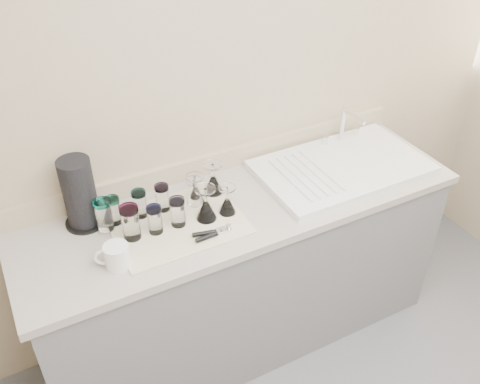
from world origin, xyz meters
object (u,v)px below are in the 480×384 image
tumbler_teal (113,210)px  goblet_back_left (196,193)px  sink_unit (341,166)px  tumbler_cyan (140,203)px  tumbler_extra (104,215)px  tumbler_lavender (178,212)px  goblet_back_right (213,183)px  goblet_extra (195,196)px  can_opener (213,233)px  goblet_front_right (227,204)px  tumbler_purple (162,197)px  goblet_front_left (206,208)px  tumbler_blue (155,219)px  white_mug (116,256)px  tumbler_magenta (131,222)px  paper_towel_roll (80,194)px

tumbler_teal → goblet_back_left: 0.37m
sink_unit → tumbler_cyan: size_ratio=6.46×
tumbler_cyan → tumbler_extra: (-0.16, -0.02, 0.01)m
tumbler_lavender → goblet_back_right: bearing=31.4°
tumbler_extra → goblet_back_left: size_ratio=1.03×
goblet_extra → can_opener: goblet_extra is taller
can_opener → goblet_back_right: bearing=63.8°
goblet_front_right → tumbler_purple: bearing=148.0°
goblet_back_left → goblet_extra: (-0.01, -0.01, -0.00)m
goblet_front_left → tumbler_blue: bearing=175.4°
goblet_front_right → goblet_extra: goblet_front_right is taller
tumbler_purple → white_mug: tumbler_purple is taller
tumbler_purple → goblet_front_right: 0.28m
goblet_front_left → goblet_extra: goblet_front_left is taller
tumbler_purple → goblet_front_right: (0.24, -0.15, -0.02)m
sink_unit → goblet_front_left: 0.75m
goblet_front_left → white_mug: goblet_front_left is taller
sink_unit → tumbler_blue: bearing=-178.5°
goblet_back_left → goblet_front_left: (-0.01, -0.13, 0.01)m
tumbler_teal → goblet_back_left: goblet_back_left is taller
tumbler_lavender → white_mug: 0.33m
tumbler_magenta → tumbler_extra: 0.13m
goblet_front_left → paper_towel_roll: 0.53m
goblet_back_left → tumbler_purple: bearing=172.6°
tumbler_teal → tumbler_purple: bearing=-2.6°
tumbler_teal → goblet_back_right: goblet_back_right is taller
tumbler_lavender → goblet_back_right: size_ratio=0.85×
tumbler_lavender → goblet_back_right: 0.27m
sink_unit → goblet_back_left: 0.75m
tumbler_lavender → paper_towel_roll: size_ratio=0.41×
tumbler_extra → tumbler_teal: bearing=24.9°
white_mug → tumbler_purple: bearing=40.3°
tumbler_cyan → goblet_extra: bearing=-7.0°
tumbler_lavender → goblet_back_right: (0.23, 0.14, -0.01)m
sink_unit → tumbler_cyan: (-0.99, 0.11, 0.05)m
goblet_back_left → tumbler_extra: bearing=178.9°
goblet_front_left → can_opener: 0.13m
goblet_front_left → white_mug: (-0.43, -0.10, -0.01)m
sink_unit → goblet_back_right: (-0.64, 0.12, 0.04)m
tumbler_lavender → white_mug: (-0.31, -0.11, -0.02)m
tumbler_blue → tumbler_lavender: bearing=0.1°
goblet_front_right → goblet_back_left: bearing=125.0°
white_mug → goblet_back_left: bearing=27.2°
tumbler_purple → can_opener: bearing=-66.0°
tumbler_magenta → can_opener: size_ratio=0.95×
tumbler_magenta → white_mug: bearing=-129.8°
goblet_back_right → can_opener: size_ratio=0.95×
tumbler_cyan → tumbler_magenta: size_ratio=0.82×
sink_unit → tumbler_cyan: 1.00m
tumbler_blue → can_opener: size_ratio=0.78×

